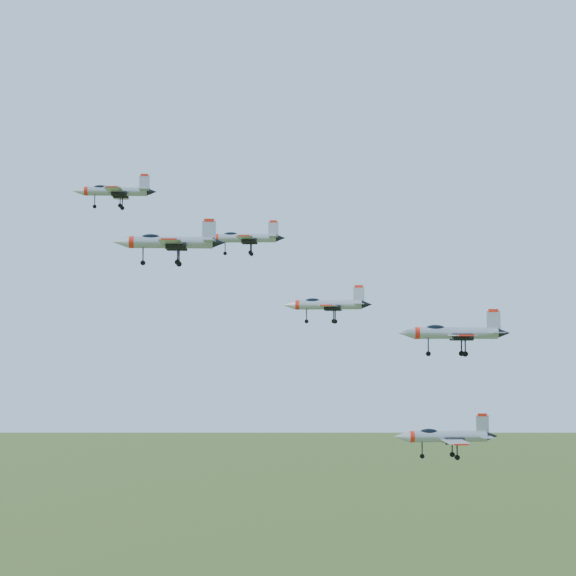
{
  "coord_description": "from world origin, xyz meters",
  "views": [
    {
      "loc": [
        11.64,
        -104.72,
        121.97
      ],
      "look_at": [
        3.89,
        -2.28,
        127.98
      ],
      "focal_mm": 50.0,
      "sensor_mm": 36.0,
      "label": 1
    }
  ],
  "objects": [
    {
      "name": "jet_lead",
      "position": [
        -24.59,
        15.64,
        144.17
      ],
      "size": [
        13.08,
        10.92,
        3.5
      ],
      "rotation": [
        0.0,
        0.0,
        0.14
      ],
      "color": "#9A9FA6"
    },
    {
      "name": "jet_left_high",
      "position": [
        -2.07,
        -1.47,
        134.61
      ],
      "size": [
        10.88,
        8.97,
        2.91
      ],
      "rotation": [
        0.0,
        0.0,
        0.04
      ],
      "color": "#9A9FA6"
    },
    {
      "name": "jet_right_high",
      "position": [
        -7.4,
        -21.75,
        131.76
      ],
      "size": [
        11.94,
        9.97,
        3.19
      ],
      "rotation": [
        0.0,
        0.0,
        0.14
      ],
      "color": "#9A9FA6"
    },
    {
      "name": "jet_left_low",
      "position": [
        8.41,
        9.82,
        126.3
      ],
      "size": [
        12.96,
        10.73,
        3.46
      ],
      "rotation": [
        0.0,
        0.0,
        -0.07
      ],
      "color": "#9A9FA6"
    },
    {
      "name": "jet_right_low",
      "position": [
        22.98,
        -15.86,
        122.19
      ],
      "size": [
        12.29,
        10.13,
        3.29
      ],
      "rotation": [
        0.0,
        0.0,
        0.04
      ],
      "color": "#9A9FA6"
    },
    {
      "name": "jet_trail",
      "position": [
        23.81,
        -0.25,
        109.03
      ],
      "size": [
        13.54,
        11.29,
        3.62
      ],
      "rotation": [
        0.0,
        0.0,
        0.13
      ],
      "color": "#9A9FA6"
    }
  ]
}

